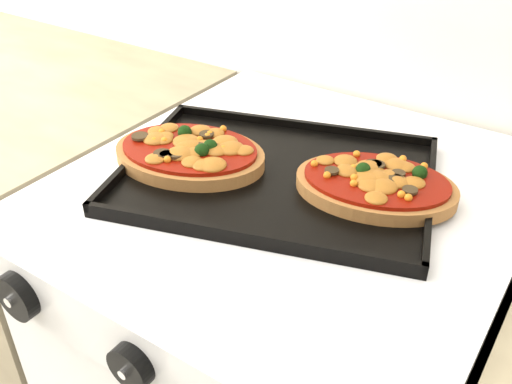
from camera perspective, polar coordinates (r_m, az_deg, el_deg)
The scene contains 6 objects.
control_panel at distance 0.63m, azimuth -10.95°, elevation -15.69°, with size 0.60×0.02×0.09m, color silver.
knob_left at distance 0.73m, azimuth -22.78°, elevation -9.61°, with size 0.06×0.06×0.02m, color black.
knob_center at distance 0.62m, azimuth -12.40°, elevation -16.69°, with size 0.05×0.05×0.02m, color black.
baking_tray at distance 0.77m, azimuth 2.08°, elevation 1.81°, with size 0.41×0.30×0.02m, color black.
pizza_left at distance 0.80m, azimuth -6.67°, elevation 4.00°, with size 0.22×0.15×0.03m, color #A9723A, non-canonical shape.
pizza_right at distance 0.74m, azimuth 11.89°, elevation 0.86°, with size 0.21×0.14×0.03m, color #A9723A, non-canonical shape.
Camera 1 is at (0.34, 1.12, 1.32)m, focal length 40.00 mm.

